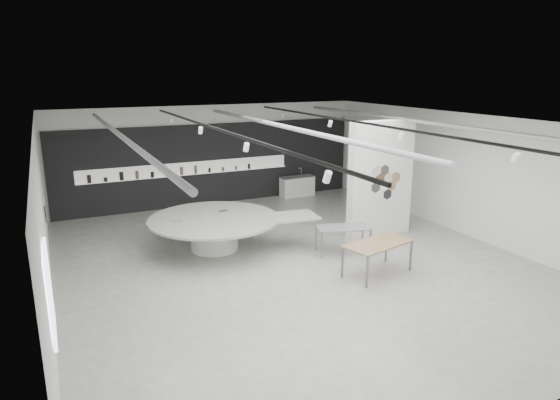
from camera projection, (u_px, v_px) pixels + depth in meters
name	position (u px, v px, depth m)	size (l,w,h in m)	color
room	(291.00, 189.00, 13.00)	(12.02, 14.02, 3.82)	#A8A89F
back_wall_display	(211.00, 165.00, 19.21)	(11.80, 0.27, 3.10)	black
partition_column	(380.00, 179.00, 15.44)	(2.20, 0.38, 3.60)	white
display_island	(217.00, 229.00, 14.43)	(4.99, 4.14, 0.96)	white
sample_table_wood	(378.00, 245.00, 12.60)	(1.96, 1.30, 0.84)	#8D6B49
sample_table_stone	(343.00, 229.00, 14.14)	(1.63, 1.11, 0.77)	slate
kitchen_counter	(297.00, 186.00, 20.62)	(1.47, 0.63, 1.14)	white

